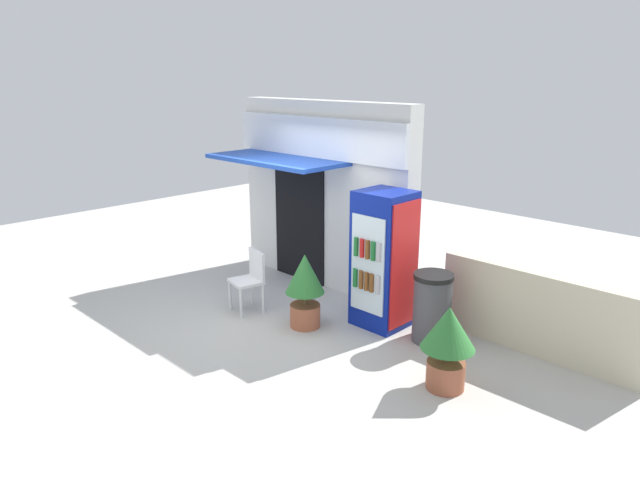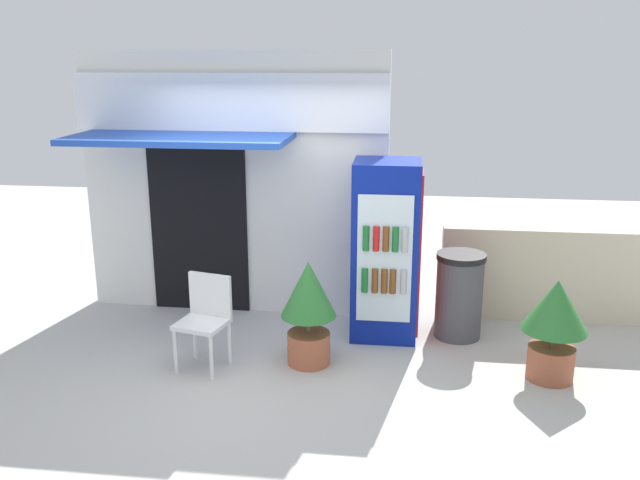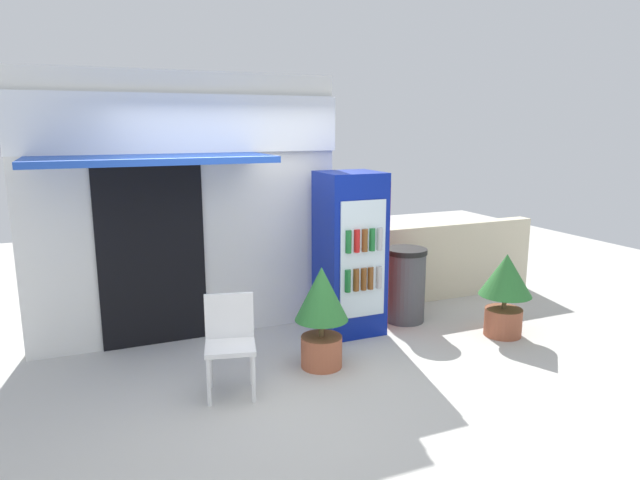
{
  "view_description": "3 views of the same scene",
  "coord_description": "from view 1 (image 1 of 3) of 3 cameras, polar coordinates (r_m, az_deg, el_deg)",
  "views": [
    {
      "loc": [
        5.51,
        -4.56,
        3.22
      ],
      "look_at": [
        0.43,
        0.62,
        1.1
      ],
      "focal_mm": 32.29,
      "sensor_mm": 36.0,
      "label": 1
    },
    {
      "loc": [
        1.29,
        -5.38,
        2.81
      ],
      "look_at": [
        0.55,
        0.62,
        1.1
      ],
      "focal_mm": 37.59,
      "sensor_mm": 36.0,
      "label": 2
    },
    {
      "loc": [
        -1.51,
        -4.36,
        2.29
      ],
      "look_at": [
        0.63,
        0.64,
        1.17
      ],
      "focal_mm": 31.37,
      "sensor_mm": 36.0,
      "label": 3
    }
  ],
  "objects": [
    {
      "name": "drink_cooler",
      "position": [
        7.46,
        6.32,
        -1.94
      ],
      "size": [
        0.67,
        0.68,
        1.8
      ],
      "color": "navy",
      "rests_on": "ground"
    },
    {
      "name": "trash_bin",
      "position": [
        7.24,
        11.04,
        -6.57
      ],
      "size": [
        0.49,
        0.49,
        0.88
      ],
      "color": "#47474C",
      "rests_on": "ground"
    },
    {
      "name": "potted_plant_near_shop",
      "position": [
        7.46,
        -1.5,
        -4.44
      ],
      "size": [
        0.51,
        0.51,
        0.99
      ],
      "color": "#AD5B3D",
      "rests_on": "ground"
    },
    {
      "name": "storefront_building",
      "position": [
        8.81,
        0.16,
        4.86
      ],
      "size": [
        3.31,
        1.27,
        2.83
      ],
      "color": "silver",
      "rests_on": "ground"
    },
    {
      "name": "potted_plant_curbside",
      "position": [
        6.18,
        12.55,
        -9.64
      ],
      "size": [
        0.57,
        0.57,
        0.92
      ],
      "color": "#995138",
      "rests_on": "ground"
    },
    {
      "name": "ground",
      "position": [
        7.84,
        -5.45,
        -8.02
      ],
      "size": [
        16.0,
        16.0,
        0.0
      ],
      "primitive_type": "plane",
      "color": "beige"
    },
    {
      "name": "plastic_chair",
      "position": [
        8.05,
        -6.88,
        -3.57
      ],
      "size": [
        0.5,
        0.48,
        0.86
      ],
      "color": "white",
      "rests_on": "ground"
    },
    {
      "name": "stone_boundary_wall",
      "position": [
        7.24,
        20.91,
        -6.87
      ],
      "size": [
        2.48,
        0.21,
        1.0
      ],
      "primitive_type": "cube",
      "color": "beige",
      "rests_on": "ground"
    }
  ]
}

